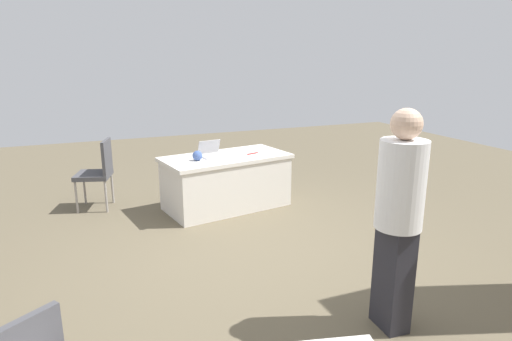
{
  "coord_description": "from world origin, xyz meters",
  "views": [
    {
      "loc": [
        1.5,
        3.97,
        2.04
      ],
      "look_at": [
        -0.11,
        0.01,
        0.9
      ],
      "focal_mm": 30.69,
      "sensor_mm": 36.0,
      "label": 1
    }
  ],
  "objects_px": {
    "table_foreground": "(226,182)",
    "yarn_ball": "(197,156)",
    "laptop_silver": "(212,153)",
    "scissors_red": "(253,153)",
    "chair_tucked_right": "(98,170)",
    "person_attendee_browsing": "(399,211)"
  },
  "relations": [
    {
      "from": "table_foreground",
      "to": "chair_tucked_right",
      "type": "height_order",
      "value": "chair_tucked_right"
    },
    {
      "from": "chair_tucked_right",
      "to": "person_attendee_browsing",
      "type": "height_order",
      "value": "person_attendee_browsing"
    },
    {
      "from": "table_foreground",
      "to": "scissors_red",
      "type": "bearing_deg",
      "value": 177.37
    },
    {
      "from": "table_foreground",
      "to": "yarn_ball",
      "type": "relative_size",
      "value": 13.93
    },
    {
      "from": "person_attendee_browsing",
      "to": "chair_tucked_right",
      "type": "bearing_deg",
      "value": -149.71
    },
    {
      "from": "person_attendee_browsing",
      "to": "scissors_red",
      "type": "xyz_separation_m",
      "value": [
        -0.09,
        -3.07,
        -0.21
      ]
    },
    {
      "from": "person_attendee_browsing",
      "to": "yarn_ball",
      "type": "relative_size",
      "value": 13.08
    },
    {
      "from": "laptop_silver",
      "to": "scissors_red",
      "type": "bearing_deg",
      "value": 163.68
    },
    {
      "from": "table_foreground",
      "to": "laptop_silver",
      "type": "xyz_separation_m",
      "value": [
        0.17,
        -0.05,
        0.4
      ]
    },
    {
      "from": "chair_tucked_right",
      "to": "laptop_silver",
      "type": "distance_m",
      "value": 1.56
    },
    {
      "from": "yarn_ball",
      "to": "scissors_red",
      "type": "xyz_separation_m",
      "value": [
        -0.8,
        -0.1,
        -0.06
      ]
    },
    {
      "from": "person_attendee_browsing",
      "to": "scissors_red",
      "type": "relative_size",
      "value": 9.37
    },
    {
      "from": "chair_tucked_right",
      "to": "table_foreground",
      "type": "bearing_deg",
      "value": -94.36
    },
    {
      "from": "chair_tucked_right",
      "to": "scissors_red",
      "type": "relative_size",
      "value": 5.24
    },
    {
      "from": "scissors_red",
      "to": "chair_tucked_right",
      "type": "bearing_deg",
      "value": -35.49
    },
    {
      "from": "chair_tucked_right",
      "to": "laptop_silver",
      "type": "height_order",
      "value": "chair_tucked_right"
    },
    {
      "from": "yarn_ball",
      "to": "chair_tucked_right",
      "type": "bearing_deg",
      "value": -31.94
    },
    {
      "from": "laptop_silver",
      "to": "scissors_red",
      "type": "relative_size",
      "value": 2.01
    },
    {
      "from": "scissors_red",
      "to": "yarn_ball",
      "type": "bearing_deg",
      "value": -10.47
    },
    {
      "from": "chair_tucked_right",
      "to": "scissors_red",
      "type": "xyz_separation_m",
      "value": [
        -1.98,
        0.64,
        0.19
      ]
    },
    {
      "from": "laptop_silver",
      "to": "yarn_ball",
      "type": "distance_m",
      "value": 0.3
    },
    {
      "from": "table_foreground",
      "to": "laptop_silver",
      "type": "bearing_deg",
      "value": -14.87
    }
  ]
}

